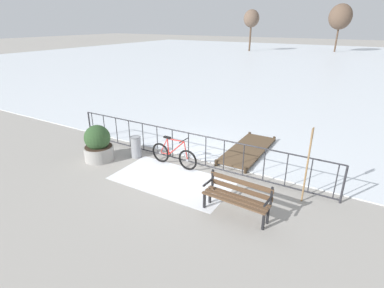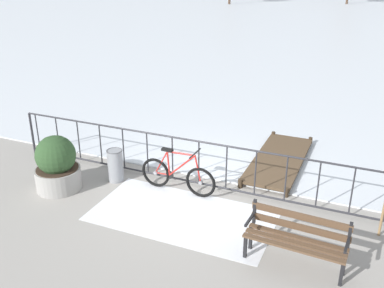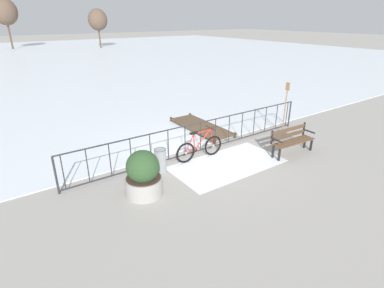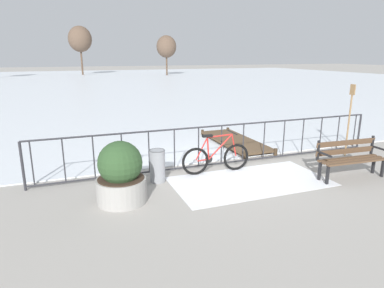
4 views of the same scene
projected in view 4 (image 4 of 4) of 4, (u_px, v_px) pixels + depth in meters
ground_plane at (221, 166)px, 8.56m from camera, size 160.00×160.00×0.00m
frozen_pond at (101, 82)px, 34.24m from camera, size 80.00×56.00×0.03m
snow_patch at (250, 181)px, 7.53m from camera, size 3.47×1.83×0.01m
railing_fence at (221, 145)px, 8.42m from camera, size 9.06×0.06×1.07m
bicycle_near_railing at (216, 158)px, 8.01m from camera, size 1.71×0.52×0.97m
park_bench at (350, 156)px, 7.67m from camera, size 1.62×0.57×0.89m
planter_with_shrub at (121, 175)px, 6.36m from camera, size 0.95×0.95×1.20m
trash_bin at (157, 165)px, 7.43m from camera, size 0.35×0.35×0.73m
oar_upright at (350, 116)px, 9.15m from camera, size 0.04×0.16×1.98m
wooden_dock at (235, 141)px, 10.61m from camera, size 1.10×3.08×0.20m
tree_west_mid at (80, 39)px, 45.87m from camera, size 3.14×3.14×6.55m
tree_centre at (166, 47)px, 45.03m from camera, size 2.64×2.64×5.25m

